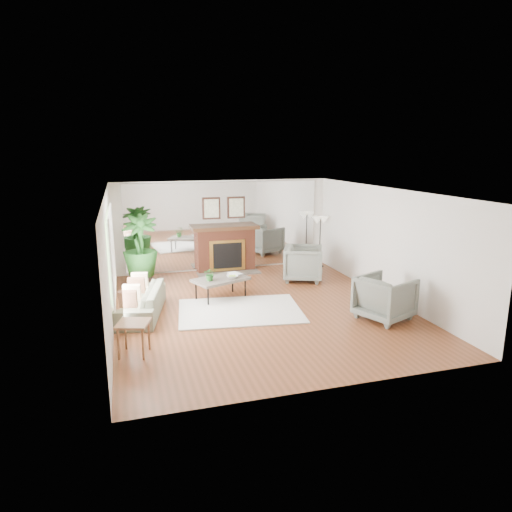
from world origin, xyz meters
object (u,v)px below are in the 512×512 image
object	(u,v)px
floor_lamp	(320,224)
side_table	(133,328)
armchair_front	(385,298)
sofa	(141,302)
potted_ficus	(140,248)
armchair_back	(303,263)
coffee_table	(221,280)
fireplace	(226,248)

from	to	relation	value
floor_lamp	side_table	bearing A→B (deg)	-139.83
armchair_front	side_table	bearing A→B (deg)	70.89
sofa	potted_ficus	xyz separation A→B (m)	(0.11, 2.13, 0.67)
sofa	armchair_back	world-z (taller)	armchair_back
sofa	side_table	size ratio (longest dim) A/B	3.15
armchair_back	potted_ficus	distance (m)	4.14
sofa	potted_ficus	world-z (taller)	potted_ficus
sofa	armchair_front	bearing A→B (deg)	83.36
coffee_table	potted_ficus	world-z (taller)	potted_ficus
fireplace	potted_ficus	size ratio (longest dim) A/B	1.15
sofa	potted_ficus	distance (m)	2.24
fireplace	sofa	bearing A→B (deg)	-129.78
fireplace	coffee_table	distance (m)	2.47
coffee_table	armchair_back	bearing A→B (deg)	20.64
coffee_table	fireplace	bearing A→B (deg)	74.48
armchair_back	potted_ficus	world-z (taller)	potted_ficus
armchair_back	side_table	world-z (taller)	armchair_back
armchair_back	armchair_front	size ratio (longest dim) A/B	1.02
sofa	side_table	xyz separation A→B (m)	(-0.20, -1.88, 0.19)
fireplace	sofa	xyz separation A→B (m)	(-2.45, -2.94, -0.37)
sofa	side_table	distance (m)	1.90
armchair_back	side_table	distance (m)	5.50
sofa	armchair_front	xyz separation A→B (m)	(4.66, -1.60, 0.15)
fireplace	potted_ficus	bearing A→B (deg)	-160.93
fireplace	potted_ficus	distance (m)	2.49
sofa	armchair_front	distance (m)	4.93
fireplace	armchair_front	bearing A→B (deg)	-64.08
floor_lamp	fireplace	bearing A→B (deg)	173.42
armchair_front	side_table	size ratio (longest dim) A/B	1.56
coffee_table	armchair_front	xyz separation A→B (m)	(2.87, -2.17, -0.00)
coffee_table	armchair_back	size ratio (longest dim) A/B	1.40
side_table	potted_ficus	bearing A→B (deg)	85.57
armchair_back	sofa	bearing A→B (deg)	132.61
armchair_back	floor_lamp	world-z (taller)	floor_lamp
coffee_table	floor_lamp	distance (m)	4.02
side_table	armchair_front	bearing A→B (deg)	3.32
armchair_back	coffee_table	bearing A→B (deg)	133.90
potted_ficus	floor_lamp	distance (m)	5.07
coffee_table	side_table	bearing A→B (deg)	-129.07
armchair_back	potted_ficus	bearing A→B (deg)	103.87
fireplace	sofa	distance (m)	3.85
side_table	floor_lamp	world-z (taller)	floor_lamp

